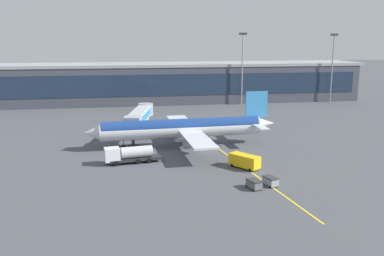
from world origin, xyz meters
name	(u,v)px	position (x,y,z in m)	size (l,w,h in m)	color
ground_plane	(203,151)	(0.00, 0.00, 0.00)	(700.00, 700.00, 0.00)	#47494F
apron_lead_in_line	(217,148)	(3.59, 2.00, 0.00)	(0.30, 80.00, 0.01)	yellow
terminal_building	(130,83)	(-13.58, 71.93, 7.24)	(174.90, 21.15, 14.43)	#424751
main_airliner	(183,128)	(-3.63, 4.74, 4.11)	(42.85, 33.91, 11.78)	silver
jet_bridge	(140,116)	(-12.49, 15.81, 5.10)	(7.86, 21.67, 6.80)	#B2B7BC
fuel_tanker	(129,154)	(-15.66, -6.28, 1.75)	(11.05, 4.04, 3.25)	#232326
lavatory_truck	(245,161)	(5.34, -12.97, 1.42)	(5.32, 6.02, 2.50)	yellow
baggage_cart_0	(254,184)	(3.64, -23.65, 0.78)	(2.25, 2.98, 1.48)	#595B60
baggage_cart_1	(270,181)	(6.71, -22.73, 0.78)	(2.25, 2.98, 1.48)	gray
apron_light_mast_0	(332,63)	(60.01, 59.97, 14.60)	(2.80, 0.50, 25.17)	gray
apron_light_mast_2	(242,64)	(25.72, 59.97, 14.73)	(2.80, 0.50, 25.43)	gray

